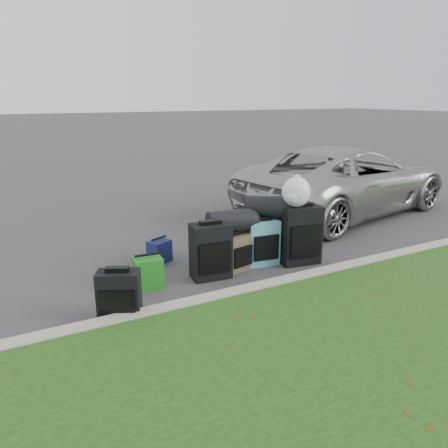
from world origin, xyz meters
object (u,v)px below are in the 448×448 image
suitcase_small_black (119,296)px  suitcase_large_black_right (300,235)px  suitcase_teal (262,242)px  suitcase_large_black_left (211,251)px  tote_navy (159,251)px  suv (346,180)px  tote_green (148,273)px  suitcase_olive (237,252)px

suitcase_small_black → suitcase_large_black_right: (2.67, 0.45, 0.14)m
suitcase_teal → suitcase_small_black: bearing=-155.4°
suitcase_large_black_left → suitcase_large_black_right: 1.33m
tote_navy → suitcase_teal: bearing=-54.7°
suitcase_small_black → suitcase_teal: (2.17, 0.65, 0.05)m
suitcase_small_black → suitcase_large_black_right: size_ratio=0.66×
suitcase_teal → tote_navy: suitcase_teal is taller
suv → suitcase_large_black_right: 3.15m
suitcase_teal → suitcase_large_black_right: size_ratio=0.78×
suitcase_large_black_right → tote_navy: size_ratio=2.62×
suitcase_small_black → suitcase_teal: bearing=41.9°
tote_green → suitcase_small_black: bearing=-123.7°
suv → suitcase_olive: suv is taller
tote_green → tote_navy: size_ratio=1.23×
suv → suitcase_small_black: 5.71m
suitcase_large_black_right → tote_green: size_ratio=2.13×
suitcase_large_black_right → tote_green: 2.16m
suitcase_small_black → suitcase_olive: suitcase_small_black is taller
suitcase_small_black → tote_navy: 1.69m
suitcase_small_black → suitcase_large_black_right: bearing=34.9°
tote_green → tote_navy: 0.86m
suv → tote_green: (-4.69, -1.64, -0.47)m
tote_green → suitcase_teal: bearing=5.3°
suv → suitcase_large_black_right: (-2.55, -1.83, -0.25)m
suitcase_teal → tote_navy: (-1.23, 0.75, -0.16)m
suitcase_teal → tote_green: (-1.65, -0.00, -0.12)m
tote_green → suitcase_large_black_left: bearing=-0.6°
suitcase_large_black_left → suitcase_olive: (0.43, 0.07, -0.11)m
tote_navy → suitcase_large_black_right: bearing=-52.1°
suitcase_small_black → tote_navy: (0.94, 1.40, -0.12)m
suv → suitcase_olive: (-3.45, -1.65, -0.41)m
suv → suitcase_olive: 3.85m
suitcase_small_black → suitcase_olive: (1.77, 0.63, -0.02)m
suitcase_large_black_left → tote_green: 0.84m
suitcase_large_black_left → suitcase_large_black_right: suitcase_large_black_right is taller
suitcase_small_black → suitcase_large_black_left: suitcase_large_black_left is taller
suitcase_olive → tote_green: suitcase_olive is taller
suv → tote_green: suv is taller
suitcase_olive → tote_navy: suitcase_olive is taller
suv → suitcase_teal: bearing=107.5°
suitcase_olive → tote_navy: size_ratio=1.60×
suitcase_teal → tote_green: bearing=-171.9°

